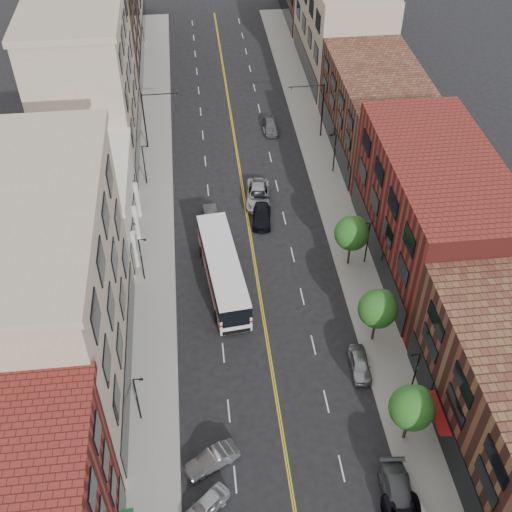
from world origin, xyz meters
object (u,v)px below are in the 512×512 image
object	(u,v)px
city_bus	(223,269)
car_lane_behind	(211,215)
car_parked_mid	(399,496)
car_lane_c	(270,126)
car_angle_b	(212,460)
car_lane_a	(262,215)
car_parked_far	(360,364)
car_lane_b	(258,195)
car_angle_a	(206,506)

from	to	relation	value
city_bus	car_lane_behind	world-z (taller)	city_bus
car_parked_mid	car_lane_c	world-z (taller)	car_parked_mid
car_angle_b	car_lane_a	size ratio (longest dim) A/B	0.84
car_parked_far	car_lane_c	bearing A→B (deg)	96.95
car_lane_behind	car_lane_b	xyz separation A→B (m)	(5.48, 2.86, 0.14)
car_lane_behind	car_lane_c	world-z (taller)	car_lane_c
city_bus	car_parked_mid	xyz separation A→B (m)	(10.76, -23.57, -1.23)
car_angle_a	car_lane_c	size ratio (longest dim) A/B	0.91
city_bus	car_lane_c	size ratio (longest dim) A/B	3.21
car_lane_b	car_lane_c	size ratio (longest dim) A/B	1.38
city_bus	car_lane_c	distance (m)	28.78
car_parked_far	car_lane_b	bearing A→B (deg)	106.66
car_angle_a	car_parked_far	bearing A→B (deg)	88.74
car_angle_b	car_parked_far	world-z (taller)	car_parked_far
car_angle_a	car_lane_a	distance (m)	32.98
car_parked_mid	car_lane_a	world-z (taller)	car_parked_mid
car_parked_mid	car_parked_far	size ratio (longest dim) A/B	1.34
car_parked_mid	car_parked_far	distance (m)	11.92
city_bus	car_angle_b	xyz separation A→B (m)	(-2.24, -19.15, -1.34)
car_parked_mid	car_lane_c	bearing A→B (deg)	96.65
car_lane_b	car_lane_c	distance (m)	15.07
car_angle_b	car_angle_a	bearing A→B (deg)	-37.38
car_angle_b	car_lane_a	xyz separation A→B (m)	(7.10, 28.53, 0.03)
car_angle_b	car_parked_far	bearing A→B (deg)	93.41
car_parked_far	car_lane_behind	xyz separation A→B (m)	(-11.38, 21.65, -0.01)
car_parked_far	car_lane_b	distance (m)	25.21
car_angle_b	car_lane_b	size ratio (longest dim) A/B	0.70
car_angle_a	car_lane_behind	world-z (taller)	car_lane_behind
car_lane_b	car_lane_c	world-z (taller)	car_lane_b
car_lane_b	car_lane_c	bearing A→B (deg)	84.35
car_lane_c	car_angle_a	bearing A→B (deg)	-100.96
car_angle_b	car_parked_mid	bearing A→B (deg)	44.64
car_parked_mid	car_angle_a	bearing A→B (deg)	180.00
car_angle_a	car_lane_a	size ratio (longest dim) A/B	0.79
city_bus	car_angle_a	bearing A→B (deg)	-103.20
car_parked_far	car_lane_behind	size ratio (longest dim) A/B	0.98
city_bus	car_lane_a	world-z (taller)	city_bus
city_bus	car_angle_a	size ratio (longest dim) A/B	3.53
car_angle_b	car_parked_mid	distance (m)	13.73
car_lane_a	car_lane_c	bearing A→B (deg)	86.86
car_lane_a	car_lane_behind	bearing A→B (deg)	-179.55
car_angle_a	car_parked_mid	bearing A→B (deg)	46.11
car_lane_a	city_bus	bearing A→B (deg)	-110.32
car_lane_a	car_lane_b	size ratio (longest dim) A/B	0.83
car_angle_b	car_lane_behind	size ratio (longest dim) A/B	1.00
car_angle_a	car_angle_b	xyz separation A→B (m)	(0.67, 3.52, 0.02)
car_angle_a	car_parked_mid	xyz separation A→B (m)	(13.67, -0.89, 0.12)
city_bus	car_parked_far	bearing A→B (deg)	-53.15
car_parked_mid	car_lane_behind	xyz separation A→B (m)	(-11.38, 33.57, -0.11)
car_lane_a	car_lane_c	world-z (taller)	car_lane_c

